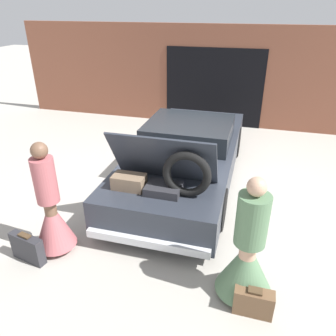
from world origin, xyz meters
TOP-DOWN VIEW (x-y plane):
  - ground_plane at (0.00, 0.00)m, footprint 40.00×40.00m
  - garage_wall_back at (0.00, 3.67)m, footprint 12.00×0.14m
  - car at (0.00, -0.01)m, footprint 1.95×4.92m
  - person_left at (-1.36, -2.60)m, footprint 0.59×0.59m
  - person_right at (1.36, -2.73)m, footprint 0.70×0.70m
  - suitcase_beside_left_person at (-1.61, -2.93)m, footprint 0.55×0.24m
  - suitcase_beside_right_person at (1.50, -3.01)m, footprint 0.46×0.18m

SIDE VIEW (x-z plane):
  - ground_plane at x=0.00m, z-range 0.00..0.00m
  - suitcase_beside_right_person at x=1.50m, z-range -0.01..0.36m
  - suitcase_beside_left_person at x=-1.61m, z-range -0.01..0.43m
  - car at x=0.00m, z-range -0.27..1.36m
  - person_right at x=1.36m, z-range -0.24..1.41m
  - person_left at x=-1.36m, z-range -0.24..1.47m
  - garage_wall_back at x=0.00m, z-range -0.01..2.79m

